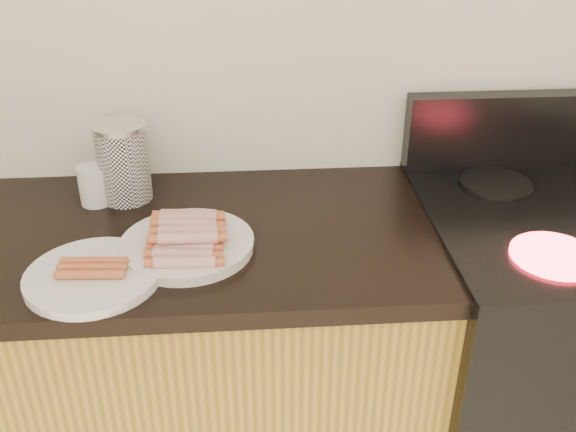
{
  "coord_description": "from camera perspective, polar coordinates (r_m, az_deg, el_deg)",
  "views": [
    {
      "loc": [
        -0.02,
        0.43,
        1.63
      ],
      "look_at": [
        0.07,
        1.62,
        0.97
      ],
      "focal_mm": 40.0,
      "sensor_mm": 36.0,
      "label": 1
    }
  ],
  "objects": [
    {
      "name": "mug",
      "position": [
        1.61,
        -16.8,
        2.65
      ],
      "size": [
        0.09,
        0.09,
        0.09
      ],
      "primitive_type": "cylinder",
      "rotation": [
        0.0,
        0.0,
        0.15
      ],
      "color": "silver",
      "rests_on": "counter_slab"
    },
    {
      "name": "stove_panel",
      "position": [
        1.83,
        22.18,
        7.13
      ],
      "size": [
        0.76,
        0.06,
        0.2
      ],
      "primitive_type": "cube",
      "color": "black",
      "rests_on": "stove"
    },
    {
      "name": "burner_far_left",
      "position": [
        1.7,
        17.99,
        2.8
      ],
      "size": [
        0.18,
        0.18,
        0.01
      ],
      "primitive_type": "cylinder",
      "color": "black",
      "rests_on": "stove"
    },
    {
      "name": "main_plate",
      "position": [
        1.38,
        -8.93,
        -2.67
      ],
      "size": [
        0.35,
        0.35,
        0.02
      ],
      "primitive_type": "cylinder",
      "rotation": [
        0.0,
        0.0,
        -0.29
      ],
      "color": "white",
      "rests_on": "counter_slab"
    },
    {
      "name": "side_plate",
      "position": [
        1.33,
        -16.92,
        -5.11
      ],
      "size": [
        0.36,
        0.36,
        0.02
      ],
      "primitive_type": "cylinder",
      "rotation": [
        0.0,
        0.0,
        -0.42
      ],
      "color": "white",
      "rests_on": "counter_slab"
    },
    {
      "name": "plain_sausages",
      "position": [
        1.32,
        -17.04,
        -4.42
      ],
      "size": [
        0.12,
        0.07,
        0.02
      ],
      "rotation": [
        0.0,
        0.0,
        -0.06
      ],
      "color": "#D77448",
      "rests_on": "side_plate"
    },
    {
      "name": "stove",
      "position": [
        1.89,
        22.54,
        -12.08
      ],
      "size": [
        0.76,
        0.65,
        0.91
      ],
      "color": "black",
      "rests_on": "floor"
    },
    {
      "name": "wall_back",
      "position": [
        1.6,
        -3.55,
        17.15
      ],
      "size": [
        4.0,
        0.04,
        2.6
      ],
      "primitive_type": "cube",
      "color": "silver",
      "rests_on": "ground"
    },
    {
      "name": "hotdog_pile",
      "position": [
        1.37,
        -9.02,
        -1.6
      ],
      "size": [
        0.12,
        0.23,
        0.05
      ],
      "rotation": [
        0.0,
        0.0,
        -0.1
      ],
      "color": "brown",
      "rests_on": "main_plate"
    },
    {
      "name": "burner_near_left",
      "position": [
        1.43,
        22.61,
        -3.26
      ],
      "size": [
        0.18,
        0.18,
        0.01
      ],
      "primitive_type": "cylinder",
      "color": "#FF1E2D",
      "rests_on": "stove"
    },
    {
      "name": "canister",
      "position": [
        1.59,
        -14.43,
        4.67
      ],
      "size": [
        0.13,
        0.13,
        0.19
      ],
      "rotation": [
        0.0,
        0.0,
        0.07
      ],
      "color": "white",
      "rests_on": "counter_slab"
    }
  ]
}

